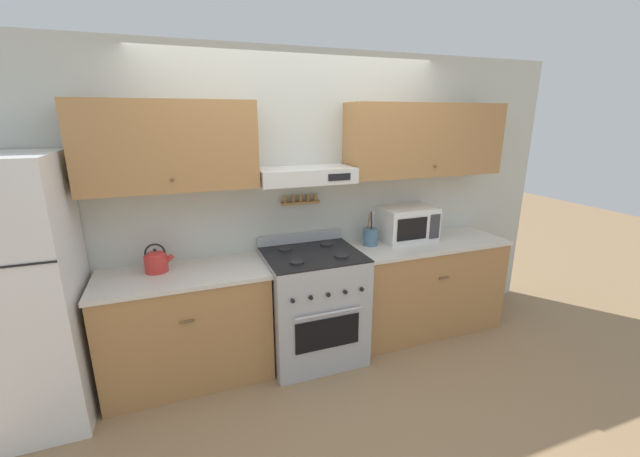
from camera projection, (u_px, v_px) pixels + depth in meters
The scene contains 9 objects.
ground_plane at pixel (323, 370), 3.24m from camera, with size 16.00×16.00×0.00m, color #937551.
wall_back at pixel (306, 183), 3.36m from camera, with size 5.20×0.46×2.55m.
counter_left at pixel (188, 326), 3.05m from camera, with size 1.25×0.61×0.89m.
counter_right at pixel (422, 285), 3.78m from camera, with size 1.51×0.61×0.89m.
stove_range at pixel (313, 305), 3.33m from camera, with size 0.78×0.72×1.02m.
refrigerator at pixel (17, 297), 2.51m from camera, with size 0.70×0.75×1.81m.
tea_kettle at pixel (156, 261), 2.93m from camera, with size 0.22×0.17×0.22m.
microwave at pixel (407, 224), 3.67m from camera, with size 0.50×0.36×0.31m.
utensil_crock at pixel (370, 236), 3.54m from camera, with size 0.14×0.14×0.31m.
Camera 1 is at (-1.01, -2.60, 2.02)m, focal length 22.00 mm.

